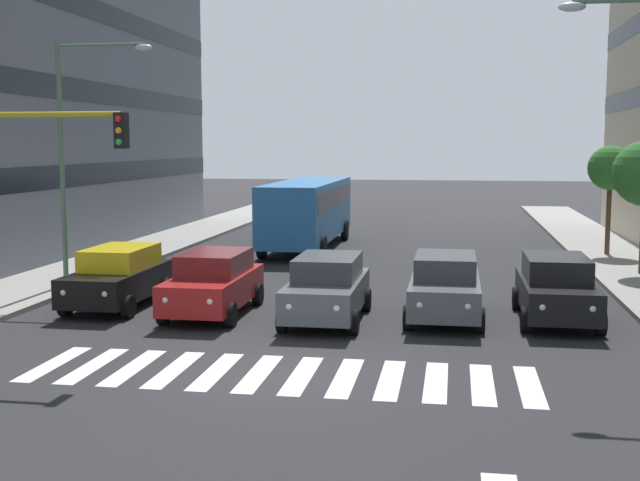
% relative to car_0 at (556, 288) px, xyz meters
% --- Properties ---
extents(ground_plane, '(180.00, 180.00, 0.00)m').
position_rel_car_0_xyz_m(ground_plane, '(6.14, 6.10, -0.89)').
color(ground_plane, '#262628').
extents(crosswalk_markings, '(10.35, 2.80, 0.01)m').
position_rel_car_0_xyz_m(crosswalk_markings, '(6.14, 6.10, -0.88)').
color(crosswalk_markings, silver).
rests_on(crosswalk_markings, ground_plane).
extents(car_0, '(2.02, 4.44, 1.72)m').
position_rel_car_0_xyz_m(car_0, '(0.00, 0.00, 0.00)').
color(car_0, black).
rests_on(car_0, ground_plane).
extents(car_1, '(2.02, 4.44, 1.72)m').
position_rel_car_0_xyz_m(car_1, '(2.90, 0.20, 0.00)').
color(car_1, '#474C51').
rests_on(car_1, ground_plane).
extents(car_2, '(2.02, 4.44, 1.72)m').
position_rel_car_0_xyz_m(car_2, '(5.98, 0.93, 0.00)').
color(car_2, '#474C51').
rests_on(car_2, ground_plane).
extents(car_3, '(2.02, 4.44, 1.72)m').
position_rel_car_0_xyz_m(car_3, '(9.18, 0.63, 0.00)').
color(car_3, maroon).
rests_on(car_3, ground_plane).
extents(car_4, '(2.02, 4.44, 1.72)m').
position_rel_car_0_xyz_m(car_4, '(12.18, 0.09, 0.00)').
color(car_4, black).
rests_on(car_4, ground_plane).
extents(bus_behind_traffic, '(2.78, 10.50, 3.00)m').
position_rel_car_0_xyz_m(bus_behind_traffic, '(9.18, -13.91, 0.97)').
color(bus_behind_traffic, '#286BAD').
rests_on(bus_behind_traffic, ground_plane).
extents(street_lamp_right, '(3.18, 0.28, 7.71)m').
position_rel_car_0_xyz_m(street_lamp_right, '(14.50, -2.28, 3.96)').
color(street_lamp_right, '#4C6B56').
rests_on(street_lamp_right, sidewalk_right).
extents(street_tree_3, '(1.82, 1.82, 4.45)m').
position_rel_car_0_xyz_m(street_tree_3, '(-3.57, -12.91, 2.77)').
color(street_tree_3, '#513823').
rests_on(street_tree_3, sidewalk_left).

